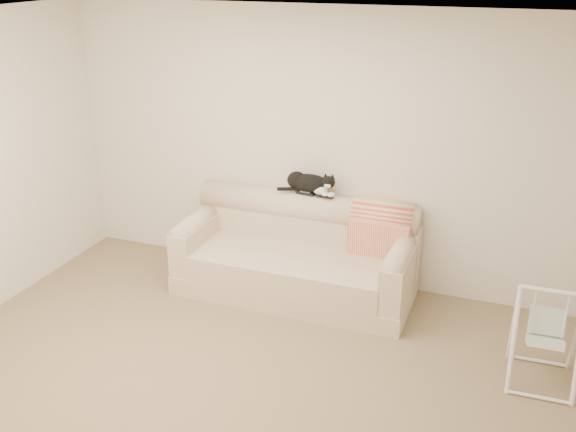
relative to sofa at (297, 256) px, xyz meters
The scene contains 8 objects.
ground_plane 1.65m from the sofa, 88.33° to the right, with size 5.00×5.00×0.00m, color #766449.
room_shell 2.00m from the sofa, 88.33° to the right, with size 5.04×4.04×2.60m.
sofa is the anchor object (origin of this frame).
remote_a 0.60m from the sofa, 90.48° to the left, with size 0.18×0.07×0.03m.
remote_b 0.62m from the sofa, 47.95° to the left, with size 0.17×0.06×0.02m.
tuxedo_cat 0.70m from the sofa, 83.08° to the left, with size 0.57×0.21×0.22m.
throw_blanket 0.87m from the sofa, 16.93° to the left, with size 0.56×0.38×0.58m.
baby_swing 2.30m from the sofa, 17.59° to the right, with size 0.49×0.53×0.79m.
Camera 1 is at (1.80, -3.52, 3.00)m, focal length 40.00 mm.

